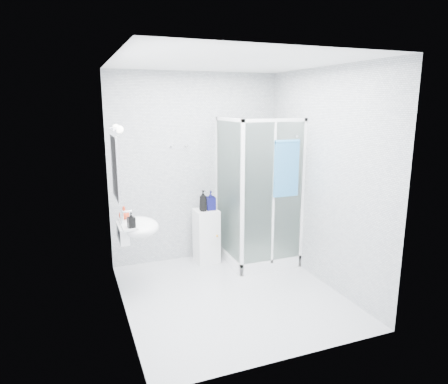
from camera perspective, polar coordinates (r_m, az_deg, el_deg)
name	(u,v)px	position (r m, az deg, el deg)	size (l,w,h in m)	color
room	(231,186)	(4.38, 1.05, 0.93)	(2.40, 2.60, 2.60)	silver
shower_enclosure	(255,232)	(5.54, 4.43, -5.72)	(0.90, 0.95, 2.00)	white
wall_basin	(136,228)	(4.68, -12.41, -4.99)	(0.46, 0.56, 0.35)	white
mirror	(115,168)	(4.50, -15.34, 3.37)	(0.02, 0.60, 0.70)	white
vanity_lights	(117,129)	(4.46, -15.01, 8.75)	(0.10, 0.40, 0.08)	silver
wall_hooks	(179,146)	(5.44, -6.46, 6.54)	(0.23, 0.06, 0.03)	silver
storage_cabinet	(206,236)	(5.61, -2.53, -6.27)	(0.32, 0.34, 0.75)	white
hand_towel	(286,167)	(5.08, 8.91, 3.53)	(0.34, 0.05, 0.72)	teal
shampoo_bottle_a	(203,201)	(5.41, -3.01, -1.24)	(0.11, 0.11, 0.29)	black
shampoo_bottle_b	(211,200)	(5.48, -1.91, -1.20)	(0.12, 0.12, 0.27)	#0C0C48
soap_dispenser_orange	(124,213)	(4.78, -14.10, -2.90)	(0.12, 0.12, 0.16)	red
soap_dispenser_black	(131,220)	(4.44, -13.12, -3.92)	(0.08, 0.08, 0.17)	black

